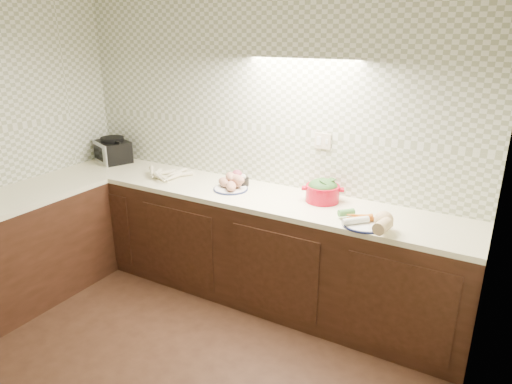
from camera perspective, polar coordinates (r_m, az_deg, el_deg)
The scene contains 8 objects.
room at distance 2.36m, azimuth -21.18°, elevation 6.09°, with size 3.60×3.60×2.60m.
counter at distance 3.68m, azimuth -17.68°, elevation -8.52°, with size 3.60×3.60×0.90m.
toaster_oven at distance 4.69m, azimuth -17.47°, elevation 4.99°, with size 0.42×0.38×0.24m.
parsnip_pile at distance 4.09m, azimuth -11.51°, elevation 2.24°, with size 0.31×0.41×0.08m.
sweet_potato_plate at distance 3.70m, azimuth -3.08°, elevation 1.04°, with size 0.29×0.28×0.13m.
onion_bowl at distance 3.80m, azimuth -2.19°, elevation 1.57°, with size 0.17×0.17×0.13m.
dutch_oven at distance 3.46m, azimuth 8.33°, elevation 0.18°, with size 0.33×0.33×0.18m.
veg_plate at distance 3.08m, azimuth 14.39°, elevation -3.51°, with size 0.44×0.31×0.13m.
Camera 1 is at (1.80, -1.45, 2.13)m, focal length 32.00 mm.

